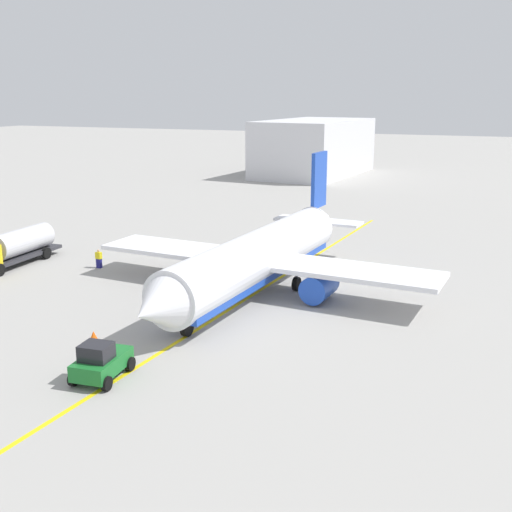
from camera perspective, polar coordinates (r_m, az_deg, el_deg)
The scene contains 8 objects.
ground_plane at distance 49.66m, azimuth 0.00°, elevation -3.35°, with size 400.00×400.00×0.00m, color #9E9B96.
airplane at distance 49.28m, azimuth 0.24°, elevation -0.14°, with size 31.80×28.52×9.89m.
fuel_tanker at distance 61.31m, azimuth -21.01°, elevation 0.81°, with size 10.06×3.00×3.15m.
pushback_tug at distance 35.97m, azimuth -13.85°, elevation -9.26°, with size 3.74×2.56×2.20m.
refueling_worker at distance 58.19m, azimuth -14.03°, elevation -0.26°, with size 0.40×0.55×1.71m.
safety_cone_nose at distance 41.38m, azimuth -14.47°, elevation -7.06°, with size 0.64×0.64×0.72m, color #F2590F.
distant_hangar at distance 122.08m, azimuth 5.28°, elevation 9.74°, with size 28.92×17.86×10.29m.
taxi_line_marking at distance 49.66m, azimuth 0.00°, elevation -3.35°, with size 64.89×0.30×0.01m, color yellow.
Camera 1 is at (43.97, 17.29, 15.28)m, focal length 44.24 mm.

